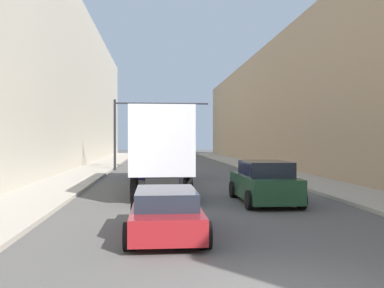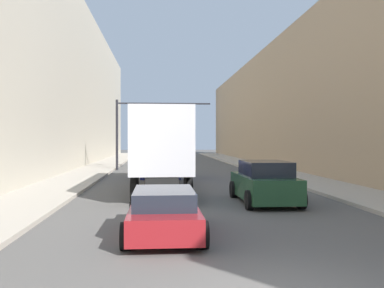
% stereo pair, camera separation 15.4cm
% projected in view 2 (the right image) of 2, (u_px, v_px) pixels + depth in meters
% --- Properties ---
extents(sidewalk_right, '(3.09, 80.00, 0.15)m').
position_uv_depth(sidewalk_right, '(260.00, 168.00, 36.92)').
color(sidewalk_right, '#B2A899').
rests_on(sidewalk_right, ground).
extents(sidewalk_left, '(3.09, 80.00, 0.15)m').
position_uv_depth(sidewalk_left, '(98.00, 169.00, 35.83)').
color(sidewalk_left, '#B2A899').
rests_on(sidewalk_left, ground).
extents(building_right, '(6.00, 80.00, 11.49)m').
position_uv_depth(building_right, '(312.00, 102.00, 37.22)').
color(building_right, tan).
rests_on(building_right, ground).
extents(building_left, '(6.00, 80.00, 15.09)m').
position_uv_depth(building_left, '(42.00, 79.00, 35.40)').
color(building_left, '#BCB29E').
rests_on(building_left, ground).
extents(semi_truck, '(2.51, 13.38, 3.82)m').
position_uv_depth(semi_truck, '(161.00, 146.00, 22.47)').
color(semi_truck, silver).
rests_on(semi_truck, ground).
extents(sedan_car, '(1.99, 4.47, 1.21)m').
position_uv_depth(sedan_car, '(164.00, 212.00, 11.26)').
color(sedan_car, maroon).
rests_on(sedan_car, ground).
extents(suv_car, '(2.13, 4.56, 1.66)m').
position_uv_depth(suv_car, '(264.00, 183.00, 16.85)').
color(suv_car, '#234C2D').
rests_on(suv_car, ground).
extents(traffic_signal_gantry, '(7.82, 0.35, 5.79)m').
position_uv_depth(traffic_signal_gantry, '(144.00, 119.00, 35.26)').
color(traffic_signal_gantry, black).
rests_on(traffic_signal_gantry, ground).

